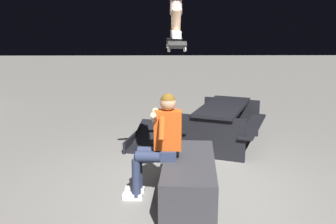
# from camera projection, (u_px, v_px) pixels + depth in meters

# --- Properties ---
(ground_plane) EXTENTS (40.00, 40.00, 0.00)m
(ground_plane) POSITION_uv_depth(u_px,v_px,m) (184.00, 192.00, 5.19)
(ground_plane) COLOR gray
(ledge_box_main) EXTENTS (1.67, 0.77, 0.54)m
(ledge_box_main) POSITION_uv_depth(u_px,v_px,m) (189.00, 180.00, 4.92)
(ledge_box_main) COLOR #38383D
(ledge_box_main) RESTS_ON ground
(person_sitting_on_ledge) EXTENTS (0.60, 0.77, 1.38)m
(person_sitting_on_ledge) POSITION_uv_depth(u_px,v_px,m) (159.00, 140.00, 4.88)
(person_sitting_on_ledge) COLOR #2D3856
(person_sitting_on_ledge) RESTS_ON ground
(skateboard) EXTENTS (1.02, 0.22, 0.13)m
(skateboard) POSITION_uv_depth(u_px,v_px,m) (176.00, 44.00, 4.64)
(skateboard) COLOR black
(kicker_ramp) EXTENTS (1.40, 1.26, 0.42)m
(kicker_ramp) POSITION_uv_depth(u_px,v_px,m) (160.00, 141.00, 7.15)
(kicker_ramp) COLOR black
(kicker_ramp) RESTS_ON ground
(picnic_table_back) EXTENTS (2.07, 1.87, 0.75)m
(picnic_table_back) POSITION_uv_depth(u_px,v_px,m) (223.00, 119.00, 7.04)
(picnic_table_back) COLOR black
(picnic_table_back) RESTS_ON ground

